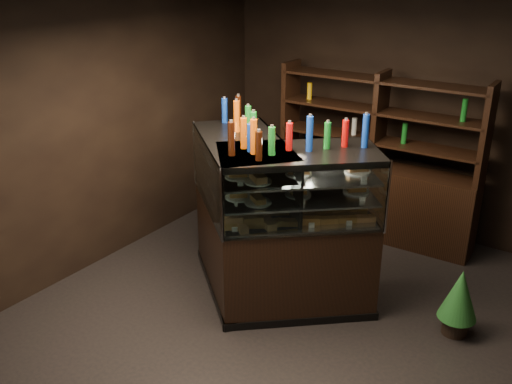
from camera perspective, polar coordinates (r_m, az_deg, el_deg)
ground at (r=5.54m, az=5.01°, el=-12.69°), size 5.00×5.00×0.00m
room_shell at (r=4.69m, az=5.82°, el=7.03°), size 5.02×5.02×3.01m
display_case at (r=5.62m, az=1.32°, el=-5.65°), size 2.20×1.53×1.60m
food_display at (r=5.34m, az=1.32°, el=0.29°), size 1.75×1.00×0.49m
bottles_top at (r=5.16m, az=1.45°, el=6.23°), size 1.57×0.86×0.30m
potted_conifer at (r=5.44m, az=19.73°, el=-9.53°), size 0.34×0.34×0.74m
back_shelving at (r=6.99m, az=11.69°, el=0.44°), size 2.42×0.50×2.00m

